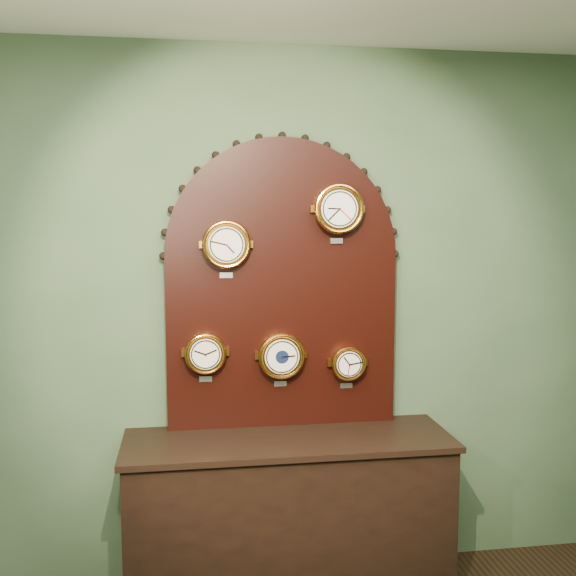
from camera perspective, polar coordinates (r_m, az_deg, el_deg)
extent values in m
plane|color=#435D40|center=(3.52, -0.61, -2.46)|extent=(4.00, 0.00, 4.00)
cube|color=black|center=(3.56, 0.05, -19.25)|extent=(1.60, 0.50, 0.80)
cube|color=black|center=(3.49, -0.49, -4.53)|extent=(1.20, 0.06, 0.90)
cylinder|color=black|center=(3.44, -0.50, 2.85)|extent=(1.20, 0.06, 1.20)
cylinder|color=#C57D29|center=(3.35, -5.33, 3.74)|extent=(0.22, 0.08, 0.22)
torus|color=#C57D29|center=(3.32, -5.30, 3.72)|extent=(0.24, 0.02, 0.24)
cylinder|color=#F4E8CE|center=(3.31, -5.29, 3.71)|extent=(0.18, 0.01, 0.18)
cube|color=silver|center=(3.38, -5.32, 1.10)|extent=(0.06, 0.01, 0.03)
cylinder|color=#C57D29|center=(3.43, 4.30, 6.78)|extent=(0.24, 0.08, 0.24)
torus|color=#C57D29|center=(3.39, 4.43, 6.79)|extent=(0.26, 0.02, 0.26)
cylinder|color=white|center=(3.39, 4.45, 6.79)|extent=(0.19, 0.01, 0.19)
cube|color=silver|center=(3.45, 4.19, 4.06)|extent=(0.06, 0.01, 0.03)
cylinder|color=#C57D29|center=(3.41, -7.10, -5.53)|extent=(0.20, 0.08, 0.20)
torus|color=#C57D29|center=(3.38, -7.09, -5.64)|extent=(0.21, 0.02, 0.21)
cylinder|color=#F4E8CE|center=(3.37, -7.08, -5.67)|extent=(0.16, 0.01, 0.16)
cube|color=silver|center=(3.47, -7.08, -7.76)|extent=(0.07, 0.01, 0.03)
cylinder|color=#C57D29|center=(3.45, -0.60, -5.79)|extent=(0.22, 0.08, 0.22)
torus|color=#C57D29|center=(3.42, -0.53, -5.90)|extent=(0.24, 0.02, 0.24)
cylinder|color=#F4E8CE|center=(3.41, -0.51, -5.92)|extent=(0.18, 0.01, 0.18)
cube|color=silver|center=(3.51, -0.65, -8.21)|extent=(0.07, 0.01, 0.03)
cylinder|color=#0D173A|center=(3.41, -0.50, -5.94)|extent=(0.07, 0.00, 0.07)
cylinder|color=#C57D29|center=(3.53, 5.14, -6.40)|extent=(0.17, 0.08, 0.17)
torus|color=#C57D29|center=(3.50, 5.26, -6.52)|extent=(0.18, 0.02, 0.18)
cylinder|color=white|center=(3.49, 5.29, -6.54)|extent=(0.13, 0.01, 0.13)
cube|color=silver|center=(3.58, 5.03, -8.34)|extent=(0.06, 0.01, 0.03)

